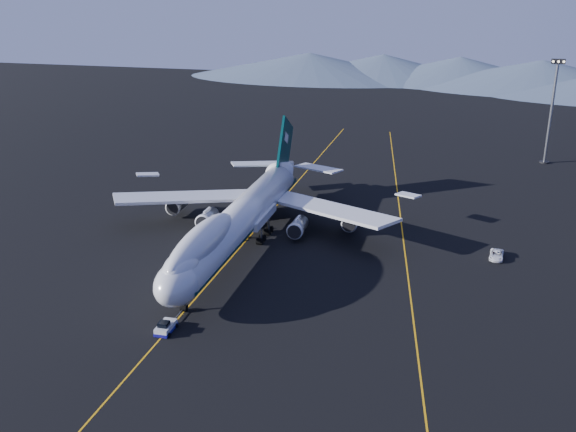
% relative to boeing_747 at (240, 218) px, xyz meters
% --- Properties ---
extents(ground, '(500.00, 500.00, 0.00)m').
position_rel_boeing_747_xyz_m(ground, '(-0.00, -0.03, -5.81)').
color(ground, black).
rests_on(ground, ground).
extents(taxiway_line_main, '(0.25, 220.00, 0.01)m').
position_rel_boeing_747_xyz_m(taxiway_line_main, '(-0.00, -0.03, -5.80)').
color(taxiway_line_main, '#E9A00D').
rests_on(taxiway_line_main, ground).
extents(taxiway_line_side, '(28.08, 198.09, 0.01)m').
position_rel_boeing_747_xyz_m(taxiway_line_side, '(30.00, 9.97, -5.80)').
color(taxiway_line_side, '#E9A00D').
rests_on(taxiway_line_side, ground).
extents(boeing_747, '(59.62, 72.43, 19.37)m').
position_rel_boeing_747_xyz_m(boeing_747, '(0.00, 0.00, 0.00)').
color(boeing_747, silver).
rests_on(boeing_747, ground).
extents(pushback_tug, '(2.46, 4.17, 1.80)m').
position_rel_boeing_747_xyz_m(pushback_tug, '(-0.11, -32.82, -5.25)').
color(pushback_tug, silver).
rests_on(pushback_tug, ground).
extents(service_van, '(2.83, 5.38, 1.44)m').
position_rel_boeing_747_xyz_m(service_van, '(47.05, 6.89, -5.09)').
color(service_van, white).
rests_on(service_van, ground).
extents(floodlight_mast, '(3.53, 2.65, 28.58)m').
position_rel_boeing_747_xyz_m(floodlight_mast, '(62.54, 80.11, 8.66)').
color(floodlight_mast, black).
rests_on(floodlight_mast, ground).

